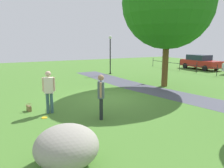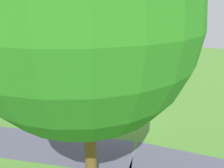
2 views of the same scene
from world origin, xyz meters
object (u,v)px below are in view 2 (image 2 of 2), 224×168
Objects in this scene: handbag_on_grass at (127,87)px; backpack_by_boulder at (70,75)px; large_shade_tree at (85,27)px; man_near_boulder at (84,82)px; lawn_boulder at (69,76)px; frisbee_on_grass at (110,88)px; woman_with_handbag at (115,78)px.

backpack_by_boulder reaches higher than handbag_on_grass.
man_near_boulder is (3.79, -6.46, -4.34)m from large_shade_tree.
frisbee_on_grass is at bearing 177.38° from lawn_boulder.
woman_with_handbag reaches higher than backpack_by_boulder.
large_shade_tree is 4.64× the size of woman_with_handbag.
woman_with_handbag reaches higher than lawn_boulder.
handbag_on_grass is 1.51× the size of frisbee_on_grass.
backpack_by_boulder is at bearing -16.27° from frisbee_on_grass.
frisbee_on_grass is at bearing 163.73° from backpack_by_boulder.
large_shade_tree is 36.94× the size of frisbee_on_grass.
lawn_boulder is 3.76m from frisbee_on_grass.
large_shade_tree is 24.50× the size of handbag_on_grass.
backpack_by_boulder is at bearing -54.37° from large_shade_tree.
backpack_by_boulder is at bearing -8.63° from handbag_on_grass.
man_near_boulder is 3.44m from handbag_on_grass.
large_shade_tree reaches higher than frisbee_on_grass.
frisbee_on_grass is (-4.28, 1.25, -0.18)m from backpack_by_boulder.
large_shade_tree is 9.39m from woman_with_handbag.
lawn_boulder is at bearing -39.41° from man_near_boulder.
large_shade_tree is 3.76× the size of lawn_boulder.
woman_with_handbag is at bearing 146.68° from frisbee_on_grass.
frisbee_on_grass is (2.64, -8.41, -5.35)m from large_shade_tree.
large_shade_tree reaches higher than man_near_boulder.
backpack_by_boulder is (3.13, -3.19, -0.82)m from man_near_boulder.
lawn_boulder is at bearing -53.46° from large_shade_tree.
large_shade_tree is 4.74× the size of man_near_boulder.
lawn_boulder is at bearing -2.62° from frisbee_on_grass.
man_near_boulder is (-2.57, 2.11, 0.51)m from lawn_boulder.
man_near_boulder is at bearing -59.64° from large_shade_tree.
lawn_boulder is (6.36, -8.58, -4.86)m from large_shade_tree.
woman_with_handbag is 5.28× the size of handbag_on_grass.
lawn_boulder is 1.26m from backpack_by_boulder.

